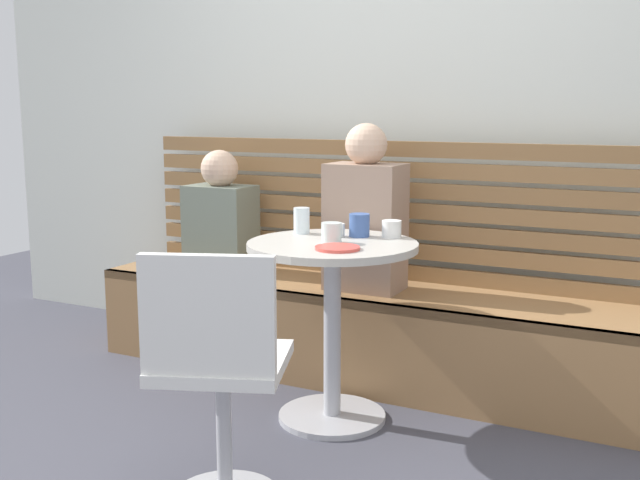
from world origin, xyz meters
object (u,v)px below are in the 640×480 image
Objects in this scene: cafe_table at (332,296)px; booth_bench at (364,332)px; person_child_left at (221,218)px; cup_mug_blue at (359,225)px; cup_ceramic_white at (392,229)px; cup_water_clear at (302,221)px; cup_espresso_small at (338,230)px; cup_glass_short at (331,233)px; white_chair at (218,371)px; person_adult at (365,216)px; plate_small at (337,248)px.

booth_bench is at bearing 98.99° from cafe_table.
person_child_left is 1.02m from cup_mug_blue.
cup_ceramic_white is (1.07, -0.33, 0.07)m from person_child_left.
person_child_left reaches higher than cafe_table.
cup_ceramic_white reaches higher than cafe_table.
cup_water_clear is 1.96× the size of cup_espresso_small.
cup_mug_blue is 1.70× the size of cup_espresso_small.
person_child_left is at bearing 148.30° from cup_glass_short.
white_chair is 15.18× the size of cup_espresso_small.
white_chair is 10.63× the size of cup_glass_short.
person_adult reaches higher than booth_bench.
cup_glass_short is 0.15m from cup_espresso_small.
person_child_left is at bearing 123.74° from white_chair.
cup_glass_short is at bearing 124.89° from plate_small.
cafe_table is 0.98× the size of person_adult.
person_child_left is 7.69× the size of cup_ceramic_white.
person_child_left is 1.12m from cup_ceramic_white.
plate_small is at bearing -34.48° from person_child_left.
cup_mug_blue is (0.04, 0.17, 0.27)m from cafe_table.
person_child_left reaches higher than cup_glass_short.
cup_espresso_small is at bearing 106.34° from cafe_table.
cup_mug_blue reaches higher than cup_ceramic_white.
booth_bench is at bearing 104.53° from plate_small.
cup_ceramic_white is at bearing 12.14° from cup_water_clear.
cup_glass_short is at bearing 89.92° from white_chair.
white_chair is at bearing -87.01° from person_adult.
person_child_left is 7.69× the size of cup_glass_short.
cup_ceramic_white is (0.23, -0.27, -0.00)m from person_adult.
cup_espresso_small reaches higher than plate_small.
white_chair is at bearing -92.34° from cup_mug_blue.
person_adult is 6.89× the size of cup_water_clear.
cup_ceramic_white is 0.36m from plate_small.
cup_glass_short is at bearing -81.00° from booth_bench.
cup_ceramic_white is at bearing -50.29° from booth_bench.
plate_small is at bearing -55.11° from cup_glass_short.
cup_ceramic_white is 1.43× the size of cup_espresso_small.
cup_water_clear reaches higher than cup_ceramic_white.
white_chair is at bearing -56.26° from person_child_left.
white_chair reaches higher than booth_bench.
person_child_left reaches higher than cup_mug_blue.
booth_bench is 28.42× the size of cup_mug_blue.
cup_water_clear is (-0.14, -0.35, 0.02)m from person_adult.
person_adult is 4.46× the size of plate_small.
cup_water_clear is 0.17m from cup_espresso_small.
person_adult is at bearing 103.98° from plate_small.
booth_bench is at bearing 129.71° from cup_ceramic_white.
person_child_left is at bearing 162.68° from cup_ceramic_white.
white_chair and cup_water_clear have the same top height.
cup_glass_short is 0.73× the size of cup_water_clear.
white_chair is at bearing -89.91° from cafe_table.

